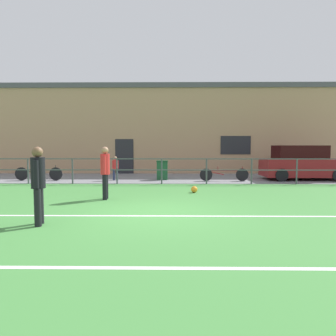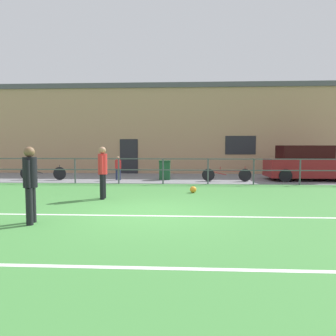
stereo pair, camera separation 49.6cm
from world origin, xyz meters
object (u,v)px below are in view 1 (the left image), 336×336
parked_car_red (302,164)px  bicycle_parked_0 (224,174)px  player_goalkeeper (38,181)px  player_striker (105,170)px  spectator_child (115,167)px  bicycle_parked_1 (39,174)px  trash_bin_0 (162,170)px  soccer_ball_match (194,189)px

parked_car_red → bicycle_parked_0: parked_car_red is taller
player_goalkeeper → bicycle_parked_0: size_ratio=0.73×
player_striker → spectator_child: bearing=-176.4°
bicycle_parked_0 → player_goalkeeper: bearing=-123.0°
spectator_child → bicycle_parked_0: size_ratio=0.50×
player_striker → bicycle_parked_1: size_ratio=0.73×
parked_car_red → bicycle_parked_1: 13.02m
trash_bin_0 → spectator_child: bearing=-171.8°
soccer_ball_match → spectator_child: spectator_child is taller
player_goalkeeper → spectator_child: (0.12, 8.57, -0.29)m
soccer_ball_match → spectator_child: size_ratio=0.20×
player_striker → soccer_ball_match: bearing=112.8°
player_goalkeeper → trash_bin_0: 9.23m
parked_car_red → player_goalkeeper: bearing=-136.2°
player_striker → trash_bin_0: size_ratio=1.77×
bicycle_parked_0 → bicycle_parked_1: size_ratio=1.00×
soccer_ball_match → bicycle_parked_0: size_ratio=0.10×
spectator_child → parked_car_red: 9.27m
parked_car_red → bicycle_parked_1: parked_car_red is taller
player_goalkeeper → bicycle_parked_0: 9.89m
player_goalkeeper → bicycle_parked_0: player_goalkeeper is taller
player_striker → bicycle_parked_1: player_striker is taller
parked_car_red → bicycle_parked_1: bearing=-177.5°
player_goalkeeper → spectator_child: player_goalkeeper is taller
soccer_ball_match → parked_car_red: parked_car_red is taller
player_goalkeeper → player_striker: 3.36m
bicycle_parked_0 → trash_bin_0: trash_bin_0 is taller
player_goalkeeper → soccer_ball_match: bearing=130.3°
bicycle_parked_0 → trash_bin_0: size_ratio=2.44×
parked_car_red → bicycle_parked_0: (-3.99, -0.72, -0.48)m
spectator_child → parked_car_red: parked_car_red is taller
soccer_ball_match → player_goalkeeper: bearing=-128.2°
player_goalkeeper → bicycle_parked_1: 9.20m
spectator_child → parked_car_red: size_ratio=0.30×
player_striker → spectator_child: size_ratio=1.44×
player_goalkeeper → bicycle_parked_1: (-3.62, 8.43, -0.61)m
spectator_child → player_goalkeeper: bearing=105.5°
soccer_ball_match → player_striker: bearing=-154.0°
player_striker → bicycle_parked_0: bearing=134.0°
bicycle_parked_0 → bicycle_parked_1: bicycle_parked_1 is taller
spectator_child → trash_bin_0: size_ratio=1.22×
player_striker → bicycle_parked_1: bearing=-143.0°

